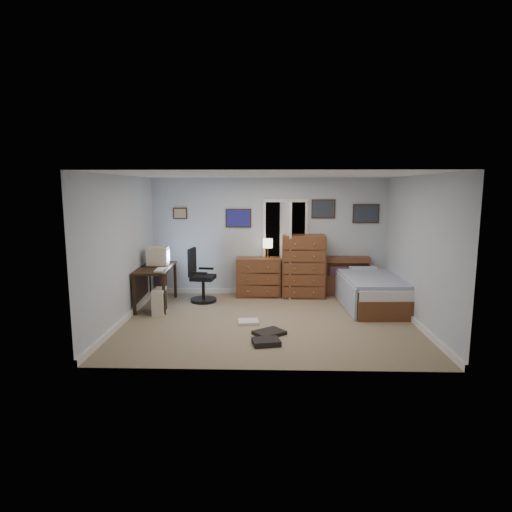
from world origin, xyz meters
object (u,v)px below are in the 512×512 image
(computer_desk, at_px, (151,276))
(low_dresser, at_px, (258,277))
(bed, at_px, (371,290))
(tall_dresser, at_px, (303,266))
(office_chair, at_px, (200,281))

(computer_desk, xyz_separation_m, low_dresser, (2.07, 0.82, -0.18))
(bed, bearing_deg, tall_dresser, 147.56)
(computer_desk, distance_m, tall_dresser, 3.13)
(office_chair, xyz_separation_m, low_dresser, (1.16, 0.49, -0.01))
(tall_dresser, bearing_deg, bed, -28.38)
(tall_dresser, relative_size, bed, 0.64)
(office_chair, relative_size, bed, 0.53)
(computer_desk, xyz_separation_m, office_chair, (0.91, 0.33, -0.17))
(office_chair, bearing_deg, tall_dresser, 19.34)
(office_chair, bearing_deg, bed, 2.63)
(low_dresser, distance_m, bed, 2.33)
(tall_dresser, bearing_deg, computer_desk, -163.80)
(office_chair, relative_size, tall_dresser, 0.83)
(computer_desk, relative_size, tall_dresser, 1.04)
(low_dresser, bearing_deg, computer_desk, -160.99)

